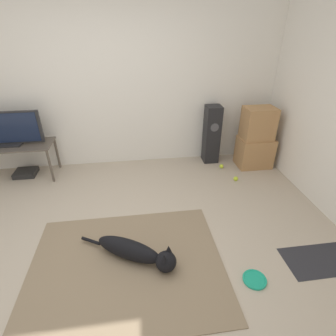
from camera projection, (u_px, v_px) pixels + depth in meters
ground_plane at (109, 258)px, 2.61m from camera, size 12.00×12.00×0.00m
wall_back at (108, 83)px, 3.80m from camera, size 8.00×0.06×2.55m
area_rug at (127, 265)px, 2.53m from camera, size 1.85×1.46×0.01m
dog at (137, 252)px, 2.52m from camera, size 0.94×0.59×0.26m
frisbee at (255, 279)px, 2.38m from camera, size 0.22×0.22×0.03m
cardboard_box_lower at (254, 152)px, 4.18m from camera, size 0.52×0.38×0.47m
cardboard_box_upper at (258, 123)px, 3.95m from camera, size 0.46×0.33×0.48m
floor_speaker at (212, 135)px, 4.21m from camera, size 0.24×0.24×0.94m
tv_stand at (11, 149)px, 3.75m from camera, size 1.16×0.48×0.52m
tv at (4, 129)px, 3.61m from camera, size 0.98×0.20×0.49m
tennis_ball_by_boxes at (236, 179)px, 3.86m from camera, size 0.07×0.07×0.07m
tennis_ball_near_speaker at (221, 166)px, 4.19m from camera, size 0.07×0.07×0.07m
game_console at (26, 173)px, 4.00m from camera, size 0.31×0.28×0.07m
door_mat at (324, 260)px, 2.58m from camera, size 0.78×0.40×0.01m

